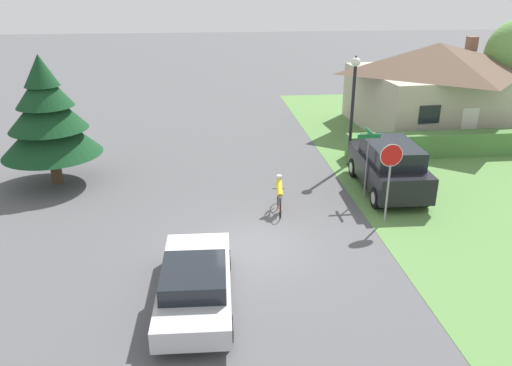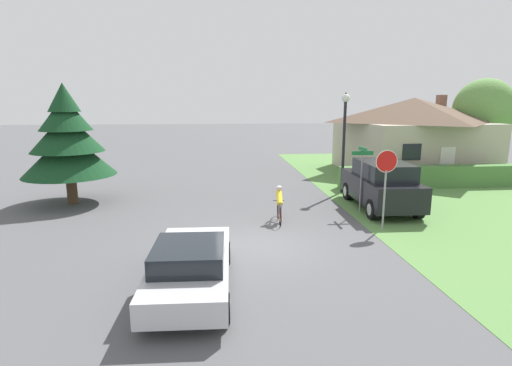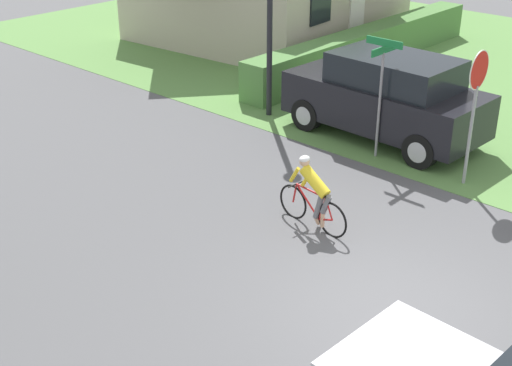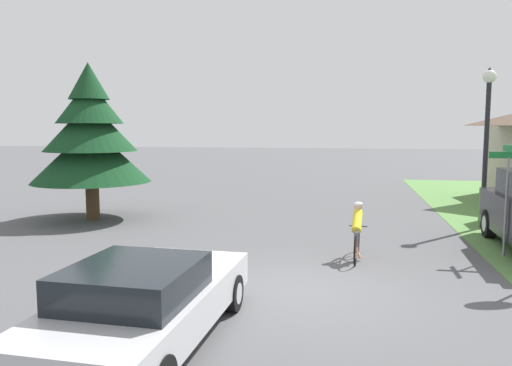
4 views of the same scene
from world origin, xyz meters
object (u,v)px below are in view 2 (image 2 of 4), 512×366
parked_suv_right (381,185)px  deciduous_tree_right (484,110)px  cyclist (279,205)px  stop_sign (386,173)px  sedan_left_lane (191,266)px  street_name_sign (362,168)px  conifer_tall_near (67,140)px  cottage_house (412,134)px  street_lamp (344,126)px

parked_suv_right → deciduous_tree_right: (10.78, 9.18, 2.92)m
parked_suv_right → cyclist: bearing=109.3°
cyclist → stop_sign: bearing=-103.9°
sedan_left_lane → street_name_sign: 9.23m
street_name_sign → stop_sign: bearing=-88.3°
stop_sign → conifer_tall_near: 13.42m
street_name_sign → cottage_house: bearing=53.8°
street_lamp → deciduous_tree_right: 13.00m
sedan_left_lane → cyclist: bearing=-27.0°
sedan_left_lane → stop_sign: (6.63, 4.21, 1.40)m
cyclist → conifer_tall_near: bearing=71.4°
cyclist → stop_sign: (3.60, -1.20, 1.39)m
sedan_left_lane → street_lamp: street_lamp is taller
street_lamp → deciduous_tree_right: size_ratio=0.83×
street_lamp → conifer_tall_near: size_ratio=0.93×
conifer_tall_near → sedan_left_lane: bearing=-57.6°
cottage_house → cyclist: (-10.40, -10.34, -1.79)m
cottage_house → parked_suv_right: 10.69m
stop_sign → street_name_sign: 2.17m
cottage_house → street_lamp: street_lamp is taller
street_name_sign → cyclist: bearing=-164.7°
cyclist → cottage_house: bearing=-40.7°
cottage_house → conifer_tall_near: (-19.24, -6.58, 0.38)m
street_name_sign → parked_suv_right: bearing=24.6°
cottage_house → sedan_left_lane: (-13.43, -15.75, -1.81)m
sedan_left_lane → conifer_tall_near: size_ratio=0.87×
deciduous_tree_right → cottage_house: bearing=-176.5°
cottage_house → sedan_left_lane: bearing=-135.0°
cyclist → parked_suv_right: size_ratio=0.35×
cyclist → deciduous_tree_right: (15.40, 10.65, 3.29)m
sedan_left_lane → stop_sign: size_ratio=1.62×
street_lamp → street_name_sign: 3.90m
conifer_tall_near → deciduous_tree_right: 25.22m
cyclist → parked_suv_right: bearing=-67.9°
cottage_house → street_lamp: bearing=-142.8°
stop_sign → deciduous_tree_right: (11.80, 11.84, 1.90)m
cottage_house → sedan_left_lane: cottage_house is taller
cyclist → street_name_sign: (3.54, 0.97, 1.22)m
cottage_house → conifer_tall_near: size_ratio=1.74×
cottage_house → street_name_sign: 11.63m
parked_suv_right → stop_sign: bearing=160.8°
street_lamp → deciduous_tree_right: bearing=27.9°
sedan_left_lane → cyclist: size_ratio=2.76×
cottage_house → deciduous_tree_right: 5.23m
deciduous_tree_right → stop_sign: bearing=-134.9°
sedan_left_lane → street_lamp: bearing=-32.6°
cottage_house → conifer_tall_near: 20.33m
stop_sign → street_lamp: 5.91m
stop_sign → street_name_sign: (-0.06, 2.16, -0.17)m
sedan_left_lane → street_lamp: (6.95, 9.97, 2.68)m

